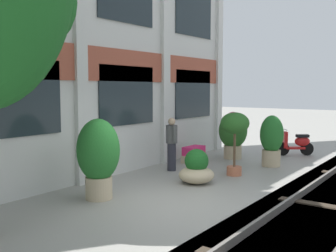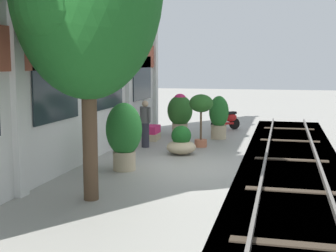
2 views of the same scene
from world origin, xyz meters
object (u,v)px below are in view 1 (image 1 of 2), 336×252
at_px(scooter_near_curb, 297,144).
at_px(potted_plant_glazed_jar, 98,155).
at_px(resident_by_doorway, 172,142).
at_px(potted_plant_tall_urn, 235,128).
at_px(potted_plant_square_trough, 194,155).
at_px(potted_plant_stone_basin, 272,138).
at_px(potted_plant_wide_bowl, 197,169).
at_px(potted_plant_ribbed_drum, 233,132).

bearing_deg(scooter_near_curb, potted_plant_glazed_jar, 40.50).
bearing_deg(resident_by_doorway, potted_plant_tall_urn, -39.10).
height_order(potted_plant_square_trough, scooter_near_curb, scooter_near_curb).
relative_size(potted_plant_square_trough, resident_by_doorway, 0.60).
bearing_deg(potted_plant_square_trough, potted_plant_stone_basin, -69.85).
distance_m(potted_plant_glazed_jar, resident_by_doorway, 3.45).
relative_size(potted_plant_stone_basin, resident_by_doorway, 1.02).
height_order(potted_plant_wide_bowl, potted_plant_stone_basin, potted_plant_stone_basin).
bearing_deg(resident_by_doorway, potted_plant_wide_bowl, -87.55).
height_order(potted_plant_stone_basin, resident_by_doorway, potted_plant_stone_basin).
relative_size(potted_plant_wide_bowl, potted_plant_ribbed_drum, 0.56).
bearing_deg(potted_plant_wide_bowl, resident_by_doorway, 57.55).
xyz_separation_m(potted_plant_square_trough, scooter_near_curb, (3.32, -2.37, 0.19)).
bearing_deg(resident_by_doorway, potted_plant_ribbed_drum, 24.30).
height_order(potted_plant_wide_bowl, potted_plant_ribbed_drum, potted_plant_ribbed_drum).
distance_m(potted_plant_wide_bowl, potted_plant_glazed_jar, 2.77).
bearing_deg(potted_plant_stone_basin, potted_plant_wide_bowl, 167.83).
height_order(potted_plant_stone_basin, potted_plant_glazed_jar, potted_plant_glazed_jar).
xyz_separation_m(potted_plant_wide_bowl, potted_plant_tall_urn, (1.43, -0.37, 0.98)).
height_order(potted_plant_glazed_jar, scooter_near_curb, potted_plant_glazed_jar).
bearing_deg(potted_plant_ribbed_drum, potted_plant_stone_basin, -108.01).
distance_m(potted_plant_wide_bowl, potted_plant_stone_basin, 3.44).
xyz_separation_m(potted_plant_ribbed_drum, resident_by_doorway, (-2.93, 0.55, -0.08)).
xyz_separation_m(potted_plant_tall_urn, resident_by_doorway, (-0.52, 1.81, -0.49)).
relative_size(potted_plant_wide_bowl, potted_plant_stone_basin, 0.57).
distance_m(scooter_near_curb, resident_by_doorway, 5.34).
xyz_separation_m(potted_plant_stone_basin, scooter_near_curb, (2.45, -0.02, -0.46)).
bearing_deg(potted_plant_ribbed_drum, resident_by_doorway, 169.41).
xyz_separation_m(potted_plant_wide_bowl, potted_plant_stone_basin, (3.32, -0.72, 0.53)).
distance_m(potted_plant_tall_urn, resident_by_doorway, 1.94).
relative_size(potted_plant_wide_bowl, scooter_near_curb, 0.80).
xyz_separation_m(potted_plant_ribbed_drum, potted_plant_stone_basin, (-0.52, -1.61, -0.03)).
xyz_separation_m(potted_plant_tall_urn, potted_plant_glazed_jar, (-3.93, 1.37, -0.35)).
relative_size(potted_plant_ribbed_drum, potted_plant_stone_basin, 1.02).
xyz_separation_m(potted_plant_ribbed_drum, scooter_near_curb, (1.93, -1.62, -0.49)).
relative_size(scooter_near_curb, resident_by_doorway, 0.72).
bearing_deg(potted_plant_wide_bowl, potted_plant_ribbed_drum, 13.05).
bearing_deg(potted_plant_glazed_jar, resident_by_doorway, 7.30).
bearing_deg(potted_plant_glazed_jar, potted_plant_stone_basin, -16.44).
bearing_deg(potted_plant_glazed_jar, potted_plant_tall_urn, -19.18).
bearing_deg(potted_plant_square_trough, potted_plant_tall_urn, -117.23).
relative_size(potted_plant_square_trough, scooter_near_curb, 0.82).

